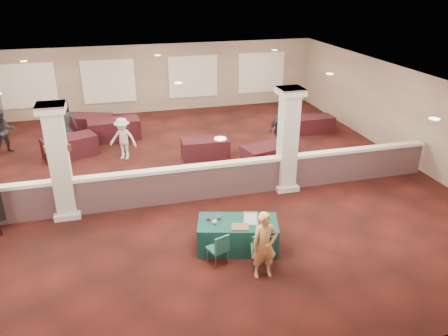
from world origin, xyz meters
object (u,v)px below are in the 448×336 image
object	(u,v)px
conf_chair_side	(219,247)
far_table_back_right	(314,124)
attendee_a	(4,132)
woman	(264,245)
attendee_b	(123,139)
far_table_front_right	(269,155)
far_table_back_center	(114,129)
far_table_back_left	(88,125)
conf_chair_main	(262,249)
attendee_c	(279,129)
far_table_front_left	(70,147)
far_table_front_center	(205,148)
attendee_d	(65,122)
near_table	(238,235)

from	to	relation	value
conf_chair_side	far_table_back_right	world-z (taller)	conf_chair_side
far_table_back_right	attendee_a	xyz separation A→B (m)	(-12.18, 0.80, 0.50)
woman	attendee_b	distance (m)	8.13
conf_chair_side	far_table_front_right	distance (m)	5.97
far_table_back_center	far_table_back_left	bearing A→B (deg)	136.76
conf_chair_main	far_table_front_right	distance (m)	5.98
conf_chair_side	far_table_back_left	xyz separation A→B (m)	(-3.05, 10.23, -0.09)
attendee_b	attendee_c	xyz separation A→B (m)	(5.69, -0.77, 0.11)
far_table_front_left	attendee_c	distance (m)	7.76
far_table_front_left	attendee_b	xyz separation A→B (m)	(1.91, -0.73, 0.39)
far_table_front_center	attendee_c	distance (m)	2.87
conf_chair_main	attendee_d	size ratio (longest dim) A/B	0.54
near_table	attendee_d	world-z (taller)	attendee_d
conf_chair_side	attendee_a	size ratio (longest dim) A/B	0.49
far_table_back_center	far_table_front_left	bearing A→B (deg)	-138.14
far_table_back_left	near_table	bearing A→B (deg)	-69.36
conf_chair_main	attendee_a	distance (m)	11.51
attendee_d	far_table_front_right	bearing A→B (deg)	167.70
far_table_back_center	attendee_b	world-z (taller)	attendee_b
far_table_back_left	attendee_a	bearing A→B (deg)	-154.03
far_table_back_center	attendee_c	size ratio (longest dim) A/B	1.14
conf_chair_side	far_table_front_right	world-z (taller)	conf_chair_side
attendee_a	attendee_d	distance (m)	2.17
far_table_front_center	attendee_b	size ratio (longest dim) A/B	1.11
woman	far_table_back_center	xyz separation A→B (m)	(-2.87, 9.89, -0.38)
far_table_back_right	far_table_back_center	bearing A→B (deg)	171.25
far_table_front_center	attendee_d	distance (m)	5.67
attendee_a	far_table_front_left	bearing A→B (deg)	-44.82
far_table_back_left	attendee_b	distance (m)	3.43
far_table_back_left	attendee_b	xyz separation A→B (m)	(1.30, -3.16, 0.37)
far_table_front_center	attendee_b	xyz separation A→B (m)	(-2.88, 0.64, 0.42)
attendee_b	attendee_d	bearing A→B (deg)	161.23
far_table_back_left	far_table_front_center	bearing A→B (deg)	-42.28
far_table_front_left	far_table_front_right	distance (m)	7.28
woman	attendee_a	xyz separation A→B (m)	(-6.83, 9.43, 0.05)
far_table_front_left	far_table_back_right	bearing A→B (deg)	1.16
conf_chair_main	woman	bearing A→B (deg)	-82.31
attendee_c	far_table_front_left	bearing A→B (deg)	141.95
attendee_a	attendee_d	xyz separation A→B (m)	(2.14, 0.31, 0.08)
near_table	far_table_back_center	distance (m)	9.11
far_table_back_center	attendee_b	distance (m)	2.24
near_table	far_table_front_right	distance (m)	5.20
far_table_back_right	far_table_front_right	bearing A→B (deg)	-136.84
near_table	conf_chair_side	xyz separation A→B (m)	(-0.60, -0.55, 0.11)
far_table_front_left	far_table_back_left	distance (m)	2.50
far_table_front_right	far_table_back_right	xyz separation A→B (m)	(3.09, 2.90, -0.05)
far_table_back_center	attendee_a	xyz separation A→B (m)	(-3.96, -0.47, 0.43)
attendee_c	near_table	bearing A→B (deg)	-147.04
woman	far_table_front_center	xyz separation A→B (m)	(0.27, 7.06, -0.44)
woman	attendee_c	bearing A→B (deg)	68.04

